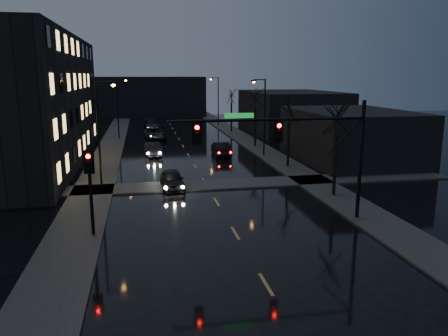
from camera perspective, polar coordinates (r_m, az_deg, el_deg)
name	(u,v)px	position (r m, az deg, el deg)	size (l,w,h in m)	color
ground	(281,310)	(16.86, 7.47, -17.86)	(160.00, 160.00, 0.00)	black
sidewalk_left	(108,152)	(49.69, -14.85, 2.03)	(3.00, 140.00, 0.12)	#2D2D2B
sidewalk_right	(258,147)	(51.28, 4.45, 2.70)	(3.00, 140.00, 0.12)	#2D2D2B
sidewalk_cross	(207,185)	(33.73, -2.26, -2.22)	(40.00, 3.00, 0.12)	#2D2D2B
apartment_block	(13,101)	(45.46, -25.90, 7.87)	(12.00, 30.00, 12.00)	black
commercial_right_near	(350,136)	(45.07, 16.17, 4.10)	(10.00, 14.00, 5.00)	black
commercial_right_far	(291,112)	(65.77, 8.75, 7.24)	(12.00, 18.00, 6.00)	black
far_block	(150,97)	(91.97, -9.68, 9.18)	(22.00, 10.00, 8.00)	black
signal_mast	(300,139)	(24.65, 9.85, 3.70)	(11.11, 0.41, 7.00)	black
signal_pole_left	(90,181)	(23.63, -17.10, -1.61)	(0.35, 0.41, 4.53)	black
tree_near	(338,107)	(30.86, 14.69, 7.66)	(3.52, 3.52, 8.08)	black
tree_mid_a	(290,104)	(40.14, 8.56, 8.29)	(3.30, 3.30, 7.58)	black
tree_mid_b	(256,90)	(51.58, 4.17, 10.07)	(3.74, 3.74, 8.59)	black
tree_far	(232,91)	(65.22, 0.99, 10.03)	(3.43, 3.43, 7.88)	black
streetlight_l_near	(101,127)	(32.18, -15.73, 5.18)	(1.53, 0.28, 8.00)	black
streetlight_l_far	(119,103)	(59.03, -13.54, 8.24)	(1.53, 0.28, 8.00)	black
streetlight_r_mid	(263,110)	(45.68, 5.06, 7.50)	(1.53, 0.28, 8.00)	black
streetlight_r_far	(217,97)	(72.98, -0.93, 9.24)	(1.53, 0.28, 8.00)	black
oncoming_car_a	(172,179)	(32.96, -6.80, -1.49)	(1.65, 4.11, 1.40)	black
oncoming_car_b	(153,149)	(46.68, -9.23, 2.43)	(1.45, 4.16, 1.37)	black
oncoming_car_c	(155,134)	(58.85, -9.01, 4.47)	(2.46, 5.34, 1.48)	black
oncoming_car_d	(152,125)	(69.36, -9.42, 5.62)	(2.20, 5.40, 1.57)	black
lead_car	(221,149)	(46.06, -0.41, 2.53)	(1.58, 4.54, 1.50)	black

